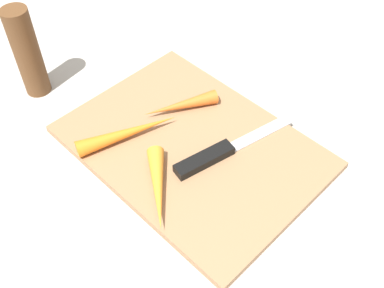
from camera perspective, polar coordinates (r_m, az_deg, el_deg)
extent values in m
plane|color=#ADA8A0|center=(0.68, 0.00, -0.67)|extent=(1.40, 1.40, 0.00)
cube|color=#99704C|center=(0.67, 0.00, -0.34)|extent=(0.36, 0.26, 0.01)
cube|color=#B7B7BC|center=(0.69, 8.43, 1.32)|extent=(0.04, 0.11, 0.00)
cube|color=black|center=(0.64, 1.53, -1.92)|extent=(0.04, 0.09, 0.01)
cone|color=orange|center=(0.61, -4.22, -5.37)|extent=(0.11, 0.10, 0.02)
cone|color=orange|center=(0.71, -1.41, 4.79)|extent=(0.07, 0.11, 0.02)
cone|color=orange|center=(0.67, -7.91, 1.38)|extent=(0.07, 0.15, 0.02)
cylinder|color=brown|center=(0.76, -19.66, 10.54)|extent=(0.04, 0.04, 0.15)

